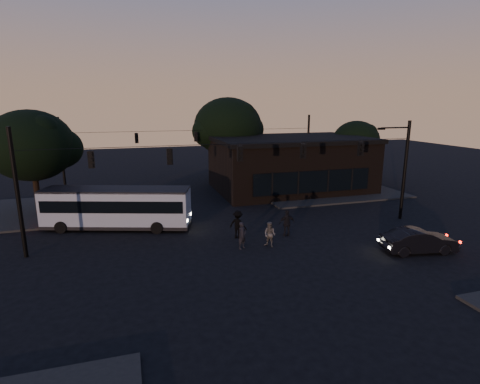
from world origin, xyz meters
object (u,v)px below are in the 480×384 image
object	(u,v)px
pedestrian_b	(270,234)
building	(290,164)
pedestrian_a	(242,235)
pedestrian_d	(238,224)
car	(419,241)
pedestrian_c	(287,223)
bus	(117,206)

from	to	relation	value
pedestrian_b	building	bearing A→B (deg)	111.56
pedestrian_a	pedestrian_d	xyz separation A→B (m)	(0.28, 1.88, 0.10)
car	pedestrian_a	distance (m)	10.57
pedestrian_b	pedestrian_c	size ratio (longest dim) A/B	0.87
pedestrian_a	pedestrian_d	size ratio (longest dim) A/B	0.90
building	bus	bearing A→B (deg)	-154.60
building	bus	xyz separation A→B (m)	(-16.94, -8.04, -1.08)
pedestrian_c	pedestrian_d	size ratio (longest dim) A/B	0.97
bus	pedestrian_c	size ratio (longest dim) A/B	5.74
pedestrian_a	pedestrian_b	bearing A→B (deg)	-38.33
pedestrian_b	pedestrian_c	bearing A→B (deg)	89.05
bus	pedestrian_d	xyz separation A→B (m)	(7.64, -4.43, -0.68)
bus	pedestrian_c	bearing A→B (deg)	-7.10
building	bus	size ratio (longest dim) A/B	1.46
building	pedestrian_a	xyz separation A→B (m)	(-9.57, -14.35, -1.86)
car	pedestrian_b	xyz separation A→B (m)	(-8.20, 3.41, 0.08)
bus	pedestrian_d	distance (m)	8.86
bus	pedestrian_a	size ratio (longest dim) A/B	6.23
pedestrian_c	pedestrian_d	bearing A→B (deg)	-4.18
pedestrian_d	building	bearing A→B (deg)	-84.88
bus	pedestrian_d	bearing A→B (deg)	-12.41
bus	pedestrian_a	world-z (taller)	bus
pedestrian_c	pedestrian_d	distance (m)	3.32
pedestrian_a	bus	bearing A→B (deg)	107.72
pedestrian_b	car	bearing A→B (deg)	27.34
pedestrian_c	car	bearing A→B (deg)	149.02
car	pedestrian_c	xyz separation A→B (m)	(-6.40, 4.88, 0.20)
car	bus	bearing A→B (deg)	69.54
bus	pedestrian_a	bearing A→B (deg)	-22.88
building	pedestrian_b	bearing A→B (deg)	-118.33
car	pedestrian_a	world-z (taller)	pedestrian_a
building	pedestrian_b	world-z (taller)	building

